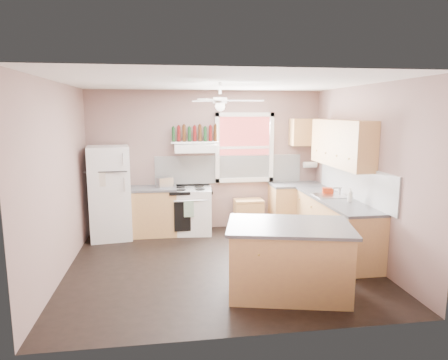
{
  "coord_description": "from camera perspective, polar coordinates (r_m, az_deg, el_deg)",
  "views": [
    {
      "loc": [
        -0.78,
        -5.71,
        2.29
      ],
      "look_at": [
        0.1,
        0.3,
        1.25
      ],
      "focal_mm": 32.0,
      "sensor_mm": 36.0,
      "label": 1
    }
  ],
  "objects": [
    {
      "name": "window_frame",
      "position": [
        7.85,
        2.95,
        4.65
      ],
      "size": [
        1.16,
        0.07,
        1.36
      ],
      "primitive_type": "cube",
      "color": "white",
      "rests_on": "wall_back"
    },
    {
      "name": "faucet",
      "position": [
        6.98,
        16.24,
        -1.59
      ],
      "size": [
        0.03,
        0.03,
        0.14
      ],
      "primitive_type": "cylinder",
      "color": "silver",
      "rests_on": "sink"
    },
    {
      "name": "base_cabinet_corner",
      "position": [
        8.05,
        10.25,
        -3.81
      ],
      "size": [
        1.0,
        0.6,
        0.86
      ],
      "primitive_type": "cube",
      "color": "tan",
      "rests_on": "floor"
    },
    {
      "name": "base_cabinet_left",
      "position": [
        7.65,
        -10.21,
        -4.53
      ],
      "size": [
        0.9,
        0.6,
        0.86
      ],
      "primitive_type": "cube",
      "color": "tan",
      "rests_on": "floor"
    },
    {
      "name": "cart",
      "position": [
        7.89,
        3.53,
        -5.11
      ],
      "size": [
        0.55,
        0.37,
        0.55
      ],
      "primitive_type": "cube",
      "rotation": [
        0.0,
        0.0,
        0.0
      ],
      "color": "tan",
      "rests_on": "floor"
    },
    {
      "name": "upper_cabinet_corner",
      "position": [
        8.03,
        11.63,
        6.72
      ],
      "size": [
        0.6,
        0.33,
        0.52
      ],
      "primitive_type": "cube",
      "color": "tan",
      "rests_on": "wall_back"
    },
    {
      "name": "window_view",
      "position": [
        7.88,
        2.91,
        4.66
      ],
      "size": [
        1.0,
        0.02,
        1.2
      ],
      "primitive_type": "cube",
      "color": "maroon",
      "rests_on": "wall_back"
    },
    {
      "name": "stove",
      "position": [
        7.66,
        -4.81,
        -4.39
      ],
      "size": [
        0.85,
        0.71,
        0.86
      ],
      "primitive_type": "cube",
      "rotation": [
        0.0,
        0.0,
        -0.1
      ],
      "color": "white",
      "rests_on": "floor"
    },
    {
      "name": "red_caddy",
      "position": [
        7.11,
        14.61,
        -1.48
      ],
      "size": [
        0.2,
        0.16,
        0.1
      ],
      "primitive_type": "cube",
      "rotation": [
        0.0,
        0.0,
        -0.25
      ],
      "color": "#A42A0E",
      "rests_on": "counter_right"
    },
    {
      "name": "wine_bottles",
      "position": [
        7.62,
        -4.17,
        6.59
      ],
      "size": [
        0.86,
        0.06,
        0.31
      ],
      "color": "#143819",
      "rests_on": "bottle_shelf"
    },
    {
      "name": "backsplash_right",
      "position": [
        6.82,
        18.04,
        -0.18
      ],
      "size": [
        0.03,
        2.6,
        0.55
      ],
      "primitive_type": "cube",
      "color": "white",
      "rests_on": "wall_right"
    },
    {
      "name": "refrigerator",
      "position": [
        7.51,
        -16.0,
        -1.77
      ],
      "size": [
        0.8,
        0.78,
        1.69
      ],
      "primitive_type": "cube",
      "rotation": [
        0.0,
        0.0,
        0.13
      ],
      "color": "white",
      "rests_on": "floor"
    },
    {
      "name": "wall_left",
      "position": [
        5.98,
        -22.69,
        -0.09
      ],
      "size": [
        0.05,
        4.0,
        2.7
      ],
      "primitive_type": "cube",
      "color": "#856760",
      "rests_on": "ground"
    },
    {
      "name": "floor",
      "position": [
        6.2,
        -0.52,
        -11.95
      ],
      "size": [
        4.5,
        4.5,
        0.0
      ],
      "primitive_type": "plane",
      "color": "black",
      "rests_on": "ground"
    },
    {
      "name": "counter_corner",
      "position": [
        7.96,
        10.34,
        -0.66
      ],
      "size": [
        1.02,
        0.62,
        0.04
      ],
      "primitive_type": "cube",
      "color": "#47484A",
      "rests_on": "base_cabinet_corner"
    },
    {
      "name": "upper_cabinet_right",
      "position": [
        6.86,
        16.4,
        5.05
      ],
      "size": [
        0.33,
        1.8,
        0.76
      ],
      "primitive_type": "cube",
      "color": "tan",
      "rests_on": "wall_right"
    },
    {
      "name": "backsplash_back",
      "position": [
        7.88,
        0.74,
        1.56
      ],
      "size": [
        2.9,
        0.03,
        0.55
      ],
      "primitive_type": "cube",
      "color": "white",
      "rests_on": "wall_back"
    },
    {
      "name": "base_cabinet_right",
      "position": [
        6.86,
        15.57,
        -6.39
      ],
      "size": [
        0.6,
        2.2,
        0.86
      ],
      "primitive_type": "cube",
      "color": "tan",
      "rests_on": "floor"
    },
    {
      "name": "range_hood",
      "position": [
        7.51,
        -4.11,
        4.56
      ],
      "size": [
        0.78,
        0.5,
        0.14
      ],
      "primitive_type": "cube",
      "color": "white",
      "rests_on": "wall_back"
    },
    {
      "name": "island",
      "position": [
        5.23,
        9.19,
        -11.25
      ],
      "size": [
        1.62,
        1.22,
        0.86
      ],
      "primitive_type": "cube",
      "rotation": [
        0.0,
        0.0,
        -0.23
      ],
      "color": "tan",
      "rests_on": "floor"
    },
    {
      "name": "counter_left",
      "position": [
        7.55,
        -10.31,
        -1.22
      ],
      "size": [
        0.92,
        0.62,
        0.04
      ],
      "primitive_type": "cube",
      "color": "#47484A",
      "rests_on": "base_cabinet_left"
    },
    {
      "name": "paper_towel",
      "position": [
        8.16,
        12.2,
        2.16
      ],
      "size": [
        0.26,
        0.12,
        0.12
      ],
      "primitive_type": "cylinder",
      "rotation": [
        0.0,
        1.57,
        0.0
      ],
      "color": "white",
      "rests_on": "wall_back"
    },
    {
      "name": "soap_bottle",
      "position": [
        6.52,
        17.58,
        -2.08
      ],
      "size": [
        0.12,
        0.12,
        0.22
      ],
      "primitive_type": "imported",
      "rotation": [
        0.0,
        0.0,
        5.23
      ],
      "color": "silver",
      "rests_on": "counter_right"
    },
    {
      "name": "sink",
      "position": [
        6.93,
        15.0,
        -2.25
      ],
      "size": [
        0.55,
        0.45,
        0.03
      ],
      "primitive_type": "cube",
      "color": "silver",
      "rests_on": "counter_right"
    },
    {
      "name": "ceiling_fan_hub",
      "position": [
        5.77,
        -0.56,
        11.3
      ],
      "size": [
        0.2,
        0.2,
        0.08
      ],
      "primitive_type": "cylinder",
      "color": "white",
      "rests_on": "ceiling"
    },
    {
      "name": "toaster",
      "position": [
        7.54,
        -8.45,
        -0.33
      ],
      "size": [
        0.32,
        0.26,
        0.18
      ],
      "primitive_type": "cube",
      "rotation": [
        0.0,
        0.0,
        0.42
      ],
      "color": "silver",
      "rests_on": "counter_left"
    },
    {
      "name": "island_top",
      "position": [
        5.09,
        9.33,
        -6.51
      ],
      "size": [
        1.73,
        1.33,
        0.04
      ],
      "primitive_type": "cube",
      "rotation": [
        0.0,
        0.0,
        -0.23
      ],
      "color": "#47484A",
      "rests_on": "island"
    },
    {
      "name": "wall_back",
      "position": [
        7.83,
        -2.56,
        2.8
      ],
      "size": [
        4.5,
        0.05,
        2.7
      ],
      "primitive_type": "cube",
      "color": "#856760",
      "rests_on": "ground"
    },
    {
      "name": "counter_right",
      "position": [
        6.75,
        15.66,
        -2.72
      ],
      "size": [
        0.62,
        2.22,
        0.04
      ],
      "primitive_type": "cube",
      "color": "#47484A",
      "rests_on": "base_cabinet_right"
    },
    {
      "name": "bottle_shelf",
      "position": [
        7.63,
        -4.19,
        5.39
      ],
      "size": [
        0.9,
        0.26,
        0.03
      ],
      "primitive_type": "cube",
      "color": "white",
      "rests_on": "range_hood"
    },
    {
      "name": "wall_right",
      "position": [
        6.55,
        19.59,
        0.89
      ],
      "size": [
        0.05,
        4.0,
        2.7
      ],
      "primitive_type": "cube",
      "color": "#856760",
      "rests_on": "ground"
    },
    {
      "name": "ceiling",
      "position": [
        5.78,
        -0.56,
        13.78
      ],
      "size": [
        4.5,
        4.5,
        0.0
      ],
      "primitive_type": "plane",
      "color": "white",
      "rests_on": "ground"
    }
  ]
}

